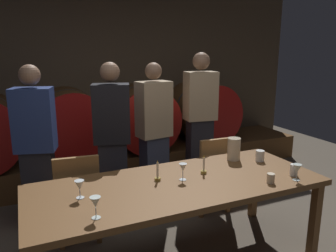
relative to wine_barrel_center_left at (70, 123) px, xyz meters
The scene contains 22 objects.
back_wall 0.95m from the wine_barrel_center_left, 47.01° to the left, with size 6.84×0.24×2.82m, color brown.
barrel_shelf 0.82m from the wine_barrel_center_left, ahead, with size 6.16×0.90×0.37m, color brown.
wine_barrel_center_left is the anchor object (origin of this frame).
wine_barrel_center_right 1.00m from the wine_barrel_center_left, ahead, with size 0.93×0.93×0.93m.
wine_barrel_far_right 2.04m from the wine_barrel_center_left, ahead, with size 0.93×0.93×0.93m.
dining_table 2.31m from the wine_barrel_center_left, 76.30° to the right, with size 2.40×0.95×0.75m.
chair_left 1.58m from the wine_barrel_center_left, 96.23° to the right, with size 0.44×0.44×0.88m.
chair_right 2.04m from the wine_barrel_center_left, 49.80° to the right, with size 0.42×0.42×0.88m.
guest_far_left 1.19m from the wine_barrel_center_left, 113.55° to the right, with size 0.43×0.34×1.67m.
guest_center_left 1.21m from the wine_barrel_center_left, 76.73° to the right, with size 0.43×0.34×1.68m.
guest_center_right 1.31m from the wine_barrel_center_left, 51.40° to the right, with size 0.41×0.30×1.67m.
guest_far_right 1.76m from the wine_barrel_center_left, 33.92° to the right, with size 0.41×0.28×1.77m.
candle_left 2.17m from the wine_barrel_center_left, 79.32° to the right, with size 0.05×0.05×0.18m.
candle_right 2.31m from the wine_barrel_center_left, 68.88° to the right, with size 0.05×0.05×0.17m.
pitcher 2.33m from the wine_barrel_center_left, 56.46° to the right, with size 0.13×0.13×0.22m.
wine_glass_far_left 2.21m from the wine_barrel_center_left, 96.22° to the right, with size 0.07×0.07×0.14m.
wine_glass_center_left 2.55m from the wine_barrel_center_left, 94.43° to the right, with size 0.07×0.07×0.15m.
wine_glass_center_right 2.29m from the wine_barrel_center_left, 74.80° to the right, with size 0.07×0.07×0.14m.
wine_glass_far_right 2.98m from the wine_barrel_center_left, 60.70° to the right, with size 0.07×0.07×0.14m.
cup_left 2.83m from the wine_barrel_center_left, 64.40° to the right, with size 0.06×0.06×0.08m, color beige.
cup_center 2.57m from the wine_barrel_center_left, 54.32° to the right, with size 0.08×0.08×0.11m, color white.
cup_right 2.93m from the wine_barrel_center_left, 58.87° to the right, with size 0.06×0.06×0.10m, color white.
Camera 1 is at (-1.08, -2.10, 1.81)m, focal length 35.31 mm.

